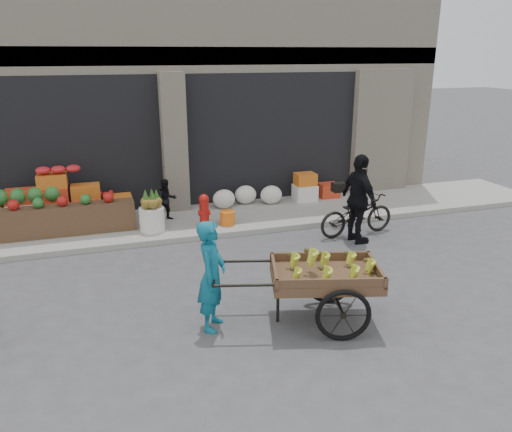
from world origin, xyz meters
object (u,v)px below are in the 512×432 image
object	(u,v)px
seated_person	(167,200)
bicycle	(357,214)
orange_bucket	(228,218)
vendor_woman	(212,276)
pineapple_bin	(152,219)
cyclist	(359,199)
banana_cart	(321,272)
fire_hydrant	(204,209)

from	to	relation	value
seated_person	bicycle	bearing A→B (deg)	-36.16
seated_person	bicycle	world-z (taller)	seated_person
orange_bucket	vendor_woman	distance (m)	4.09
pineapple_bin	orange_bucket	distance (m)	1.61
bicycle	cyclist	world-z (taller)	cyclist
vendor_woman	bicycle	distance (m)	4.64
seated_person	cyclist	bearing A→B (deg)	-42.35
banana_cart	cyclist	size ratio (longest dim) A/B	1.50
pineapple_bin	cyclist	bearing A→B (deg)	-22.54
pineapple_bin	banana_cart	size ratio (longest dim) A/B	0.19
orange_bucket	cyclist	distance (m)	2.83
orange_bucket	cyclist	bearing A→B (deg)	-33.40
bicycle	cyclist	xyz separation A→B (m)	(-0.20, -0.40, 0.45)
pineapple_bin	cyclist	size ratio (longest dim) A/B	0.29
pineapple_bin	vendor_woman	bearing A→B (deg)	-84.63
seated_person	banana_cart	distance (m)	5.09
seated_person	cyclist	size ratio (longest dim) A/B	0.51
pineapple_bin	seated_person	distance (m)	0.75
pineapple_bin	seated_person	world-z (taller)	seated_person
fire_hydrant	bicycle	xyz separation A→B (m)	(3.01, -1.17, -0.05)
vendor_woman	cyclist	size ratio (longest dim) A/B	0.87
orange_bucket	vendor_woman	xyz separation A→B (m)	(-1.23, -3.86, 0.52)
banana_cart	vendor_woman	world-z (taller)	vendor_woman
fire_hydrant	banana_cart	size ratio (longest dim) A/B	0.26
seated_person	orange_bucket	bearing A→B (deg)	-40.26
orange_bucket	seated_person	distance (m)	1.42
fire_hydrant	bicycle	world-z (taller)	bicycle
cyclist	pineapple_bin	bearing A→B (deg)	62.51
banana_cart	bicycle	bearing A→B (deg)	69.36
fire_hydrant	banana_cart	bearing A→B (deg)	-79.68
cyclist	fire_hydrant	bearing A→B (deg)	55.80
orange_bucket	bicycle	xyz separation A→B (m)	(2.51, -1.12, 0.18)
fire_hydrant	seated_person	xyz separation A→B (m)	(-0.70, 0.65, 0.08)
pineapple_bin	bicycle	bearing A→B (deg)	-16.56
seated_person	banana_cart	world-z (taller)	banana_cart
pineapple_bin	orange_bucket	xyz separation A→B (m)	(1.60, -0.10, -0.10)
pineapple_bin	fire_hydrant	xyz separation A→B (m)	(1.10, -0.05, 0.13)
seated_person	bicycle	xyz separation A→B (m)	(3.71, -1.82, -0.13)
fire_hydrant	bicycle	distance (m)	3.23
orange_bucket	cyclist	world-z (taller)	cyclist
pineapple_bin	vendor_woman	size ratio (longest dim) A/B	0.33
fire_hydrant	cyclist	bearing A→B (deg)	-29.24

